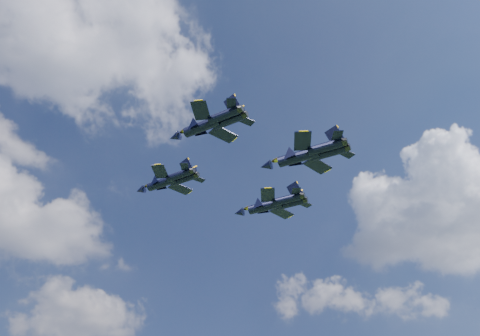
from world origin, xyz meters
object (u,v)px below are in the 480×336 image
Objects in this scene: jet_slot at (295,157)px; jet_left at (200,127)px; jet_right at (263,207)px; jet_lead at (160,183)px.

jet_left is at bearing 136.13° from jet_slot.
jet_slot is (-2.86, -18.42, -0.53)m from jet_right.
jet_lead is 0.90× the size of jet_slot.
jet_right is (21.16, -4.60, -2.61)m from jet_lead.
jet_left is (0.15, -21.51, -1.36)m from jet_lead.
jet_lead is at bearing 128.21° from jet_right.
jet_right is 0.95× the size of jet_slot.
jet_lead is at bearing 55.39° from jet_left.
jet_left reaches higher than jet_right.
jet_left is 0.93× the size of jet_slot.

